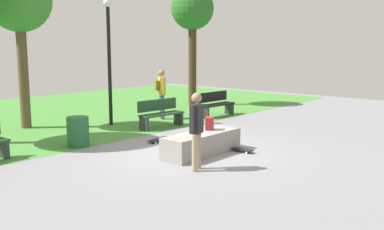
{
  "coord_description": "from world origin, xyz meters",
  "views": [
    {
      "loc": [
        -8.06,
        -7.06,
        2.66
      ],
      "look_at": [
        0.08,
        -0.03,
        0.94
      ],
      "focal_mm": 41.15,
      "sensor_mm": 36.0,
      "label": 1
    }
  ],
  "objects_px": {
    "skateboard_spare": "(159,139)",
    "park_bench_near_path": "(216,104)",
    "backpack_on_ledge": "(210,124)",
    "park_bench_far_left": "(160,113)",
    "lamp_post": "(109,49)",
    "tree_leaning_ash": "(192,12)",
    "skateboard_by_ledge": "(238,149)",
    "tree_broad_elm": "(19,3)",
    "concrete_ledge": "(202,143)",
    "skater_performing_trick": "(197,125)",
    "trash_bin": "(78,132)",
    "pedestrian_with_backpack": "(161,89)"
  },
  "relations": [
    {
      "from": "tree_leaning_ash",
      "to": "trash_bin",
      "type": "distance_m",
      "value": 9.48
    },
    {
      "from": "park_bench_far_left",
      "to": "skateboard_by_ledge",
      "type": "bearing_deg",
      "value": -105.06
    },
    {
      "from": "skateboard_spare",
      "to": "park_bench_near_path",
      "type": "height_order",
      "value": "park_bench_near_path"
    },
    {
      "from": "tree_leaning_ash",
      "to": "lamp_post",
      "type": "height_order",
      "value": "tree_leaning_ash"
    },
    {
      "from": "tree_leaning_ash",
      "to": "lamp_post",
      "type": "relative_size",
      "value": 1.25
    },
    {
      "from": "park_bench_far_left",
      "to": "lamp_post",
      "type": "height_order",
      "value": "lamp_post"
    },
    {
      "from": "concrete_ledge",
      "to": "park_bench_far_left",
      "type": "height_order",
      "value": "park_bench_far_left"
    },
    {
      "from": "concrete_ledge",
      "to": "park_bench_far_left",
      "type": "distance_m",
      "value": 3.76
    },
    {
      "from": "concrete_ledge",
      "to": "tree_leaning_ash",
      "type": "bearing_deg",
      "value": 42.27
    },
    {
      "from": "skateboard_spare",
      "to": "tree_broad_elm",
      "type": "relative_size",
      "value": 0.16
    },
    {
      "from": "skateboard_by_ledge",
      "to": "trash_bin",
      "type": "height_order",
      "value": "trash_bin"
    },
    {
      "from": "skateboard_by_ledge",
      "to": "lamp_post",
      "type": "distance_m",
      "value": 5.92
    },
    {
      "from": "skater_performing_trick",
      "to": "tree_leaning_ash",
      "type": "relative_size",
      "value": 0.32
    },
    {
      "from": "skater_performing_trick",
      "to": "lamp_post",
      "type": "xyz_separation_m",
      "value": [
        2.24,
        5.66,
        1.55
      ]
    },
    {
      "from": "backpack_on_ledge",
      "to": "park_bench_far_left",
      "type": "bearing_deg",
      "value": -149.39
    },
    {
      "from": "park_bench_far_left",
      "to": "tree_broad_elm",
      "type": "bearing_deg",
      "value": 131.4
    },
    {
      "from": "lamp_post",
      "to": "concrete_ledge",
      "type": "bearing_deg",
      "value": -102.62
    },
    {
      "from": "concrete_ledge",
      "to": "backpack_on_ledge",
      "type": "xyz_separation_m",
      "value": [
        0.42,
        0.1,
        0.43
      ]
    },
    {
      "from": "backpack_on_ledge",
      "to": "concrete_ledge",
      "type": "bearing_deg",
      "value": -21.48
    },
    {
      "from": "park_bench_far_left",
      "to": "trash_bin",
      "type": "bearing_deg",
      "value": -175.46
    },
    {
      "from": "park_bench_near_path",
      "to": "tree_broad_elm",
      "type": "height_order",
      "value": "tree_broad_elm"
    },
    {
      "from": "backpack_on_ledge",
      "to": "skateboard_by_ledge",
      "type": "bearing_deg",
      "value": 87.26
    },
    {
      "from": "skater_performing_trick",
      "to": "tree_leaning_ash",
      "type": "distance_m",
      "value": 10.86
    },
    {
      "from": "trash_bin",
      "to": "pedestrian_with_backpack",
      "type": "relative_size",
      "value": 0.44
    },
    {
      "from": "skateboard_by_ledge",
      "to": "pedestrian_with_backpack",
      "type": "xyz_separation_m",
      "value": [
        2.23,
        4.95,
        1.02
      ]
    },
    {
      "from": "skateboard_by_ledge",
      "to": "trash_bin",
      "type": "xyz_separation_m",
      "value": [
        -2.32,
        3.52,
        0.33
      ]
    },
    {
      "from": "skater_performing_trick",
      "to": "trash_bin",
      "type": "xyz_separation_m",
      "value": [
        -0.35,
        3.8,
        -0.58
      ]
    },
    {
      "from": "tree_leaning_ash",
      "to": "tree_broad_elm",
      "type": "relative_size",
      "value": 1.02
    },
    {
      "from": "park_bench_near_path",
      "to": "trash_bin",
      "type": "height_order",
      "value": "park_bench_near_path"
    },
    {
      "from": "pedestrian_with_backpack",
      "to": "skater_performing_trick",
      "type": "bearing_deg",
      "value": -128.8
    },
    {
      "from": "tree_leaning_ash",
      "to": "park_bench_far_left",
      "type": "bearing_deg",
      "value": -149.95
    },
    {
      "from": "concrete_ledge",
      "to": "backpack_on_ledge",
      "type": "relative_size",
      "value": 7.09
    },
    {
      "from": "pedestrian_with_backpack",
      "to": "tree_leaning_ash",
      "type": "bearing_deg",
      "value": 24.34
    },
    {
      "from": "skater_performing_trick",
      "to": "skateboard_spare",
      "type": "bearing_deg",
      "value": 60.46
    },
    {
      "from": "backpack_on_ledge",
      "to": "tree_leaning_ash",
      "type": "bearing_deg",
      "value": -171.64
    },
    {
      "from": "skateboard_spare",
      "to": "park_bench_far_left",
      "type": "distance_m",
      "value": 2.13
    },
    {
      "from": "park_bench_far_left",
      "to": "park_bench_near_path",
      "type": "distance_m",
      "value": 3.02
    },
    {
      "from": "park_bench_near_path",
      "to": "lamp_post",
      "type": "bearing_deg",
      "value": 157.84
    },
    {
      "from": "skateboard_spare",
      "to": "lamp_post",
      "type": "height_order",
      "value": "lamp_post"
    },
    {
      "from": "backpack_on_ledge",
      "to": "park_bench_near_path",
      "type": "distance_m",
      "value": 5.49
    },
    {
      "from": "concrete_ledge",
      "to": "pedestrian_with_backpack",
      "type": "distance_m",
      "value": 5.44
    },
    {
      "from": "backpack_on_ledge",
      "to": "park_bench_near_path",
      "type": "height_order",
      "value": "park_bench_near_path"
    },
    {
      "from": "backpack_on_ledge",
      "to": "skateboard_by_ledge",
      "type": "height_order",
      "value": "backpack_on_ledge"
    },
    {
      "from": "backpack_on_ledge",
      "to": "skater_performing_trick",
      "type": "relative_size",
      "value": 0.19
    },
    {
      "from": "backpack_on_ledge",
      "to": "skateboard_by_ledge",
      "type": "relative_size",
      "value": 0.4
    },
    {
      "from": "tree_leaning_ash",
      "to": "trash_bin",
      "type": "relative_size",
      "value": 6.5
    },
    {
      "from": "tree_broad_elm",
      "to": "lamp_post",
      "type": "height_order",
      "value": "tree_broad_elm"
    },
    {
      "from": "backpack_on_ledge",
      "to": "skater_performing_trick",
      "type": "distance_m",
      "value": 1.83
    },
    {
      "from": "skateboard_by_ledge",
      "to": "tree_broad_elm",
      "type": "relative_size",
      "value": 0.16
    },
    {
      "from": "skateboard_spare",
      "to": "park_bench_near_path",
      "type": "xyz_separation_m",
      "value": [
        4.52,
        1.51,
        0.42
      ]
    }
  ]
}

